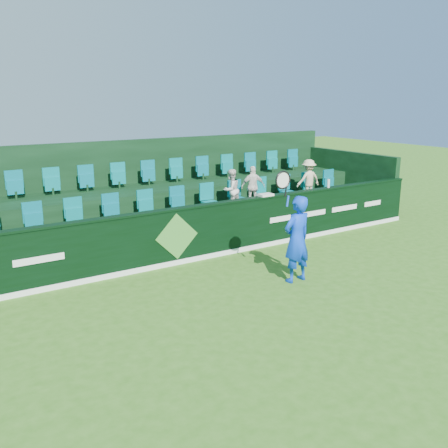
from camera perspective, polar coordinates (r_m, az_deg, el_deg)
ground at (r=8.85m, az=6.79°, el=-11.62°), size 60.00×60.00×0.00m
sponsor_hoarding at (r=11.74m, az=-5.65°, el=-1.42°), size 16.00×0.25×1.35m
stand_tier_front at (r=12.77m, az=-7.92°, el=-1.46°), size 16.00×2.00×0.80m
stand_tier_back at (r=14.40m, az=-11.20°, el=1.25°), size 16.00×1.80×1.30m
stand_rear at (r=14.69m, az=-11.97°, el=3.74°), size 16.00×4.10×2.60m
seat_row_front at (r=12.95m, az=-8.79°, el=1.93°), size 13.50×0.50×0.60m
seat_row_back at (r=14.49m, az=-11.84°, el=5.14°), size 13.50×0.50×0.60m
tennis_player at (r=10.63m, az=8.31°, el=-1.66°), size 1.08×0.49×2.47m
spectator_left at (r=13.69m, az=0.83°, el=3.93°), size 0.64×0.54×1.14m
spectator_middle at (r=14.11m, az=3.33°, el=4.28°), size 0.74×0.51×1.17m
spectator_right at (r=15.42m, az=9.61°, el=5.05°), size 0.83×0.53×1.21m
towel at (r=12.99m, az=4.77°, el=3.34°), size 0.38×0.25×0.06m
drinks_bottle at (r=14.43m, az=11.85°, el=4.57°), size 0.08×0.08×0.24m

